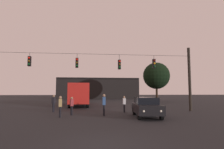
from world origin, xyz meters
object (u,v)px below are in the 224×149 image
at_px(pedestrian_near_bus, 124,103).
at_px(tree_left_silhouette, 156,76).
at_px(pedestrian_crossing_right, 60,105).
at_px(pedestrian_trailing, 54,102).
at_px(car_near_right, 146,107).
at_px(city_bus, 79,92).
at_px(pedestrian_crossing_left, 72,105).
at_px(pedestrian_crossing_center, 104,103).
at_px(car_far_left, 80,97).

bearing_deg(pedestrian_near_bus, tree_left_silhouette, 62.26).
distance_m(pedestrian_crossing_right, pedestrian_trailing, 4.25).
height_order(car_near_right, pedestrian_crossing_right, pedestrian_crossing_right).
relative_size(city_bus, pedestrian_crossing_left, 7.31).
bearing_deg(pedestrian_crossing_center, car_near_right, -20.17).
height_order(city_bus, pedestrian_crossing_left, city_bus).
bearing_deg(pedestrian_crossing_center, tree_left_silhouette, 60.40).
distance_m(pedestrian_near_bus, tree_left_silhouette, 21.54).
distance_m(city_bus, car_far_left, 11.95).
height_order(car_far_left, pedestrian_crossing_left, same).
relative_size(pedestrian_crossing_center, pedestrian_crossing_right, 1.08).
relative_size(pedestrian_crossing_left, pedestrian_crossing_right, 0.94).
distance_m(car_near_right, car_far_left, 25.99).
bearing_deg(pedestrian_crossing_right, pedestrian_crossing_center, 10.94).
relative_size(pedestrian_crossing_right, pedestrian_near_bus, 1.06).
distance_m(car_near_right, pedestrian_crossing_left, 6.19).
bearing_deg(pedestrian_crossing_left, city_bus, 90.52).
bearing_deg(city_bus, pedestrian_crossing_left, -89.48).
bearing_deg(tree_left_silhouette, car_far_left, 169.06).
xyz_separation_m(pedestrian_crossing_right, pedestrian_trailing, (-1.27, 4.05, 0.01)).
bearing_deg(pedestrian_trailing, city_bus, 77.61).
bearing_deg(pedestrian_near_bus, car_far_left, 104.25).
bearing_deg(pedestrian_near_bus, car_near_right, -72.01).
distance_m(car_far_left, pedestrian_crossing_left, 23.32).
height_order(pedestrian_near_bus, pedestrian_trailing, pedestrian_trailing).
xyz_separation_m(city_bus, pedestrian_crossing_right, (-0.63, -12.73, -0.95)).
xyz_separation_m(car_far_left, pedestrian_crossing_left, (0.72, -23.30, 0.05)).
bearing_deg(pedestrian_crossing_right, car_near_right, -4.52).
relative_size(car_far_left, pedestrian_crossing_center, 2.50).
bearing_deg(tree_left_silhouette, pedestrian_trailing, -133.35).
relative_size(pedestrian_trailing, tree_left_silhouette, 0.21).
relative_size(car_near_right, pedestrian_near_bus, 2.90).
bearing_deg(car_near_right, pedestrian_near_bus, 107.99).
xyz_separation_m(city_bus, tree_left_silhouette, (14.71, 8.92, 3.26)).
relative_size(car_far_left, pedestrian_trailing, 2.69).
height_order(pedestrian_trailing, tree_left_silhouette, tree_left_silhouette).
bearing_deg(pedestrian_crossing_left, car_near_right, -17.22).
bearing_deg(car_far_left, pedestrian_crossing_right, -90.04).
xyz_separation_m(pedestrian_crossing_center, tree_left_silhouette, (11.92, 20.99, 4.13)).
xyz_separation_m(pedestrian_crossing_center, pedestrian_crossing_right, (-3.42, -0.66, -0.09)).
height_order(car_far_left, pedestrian_crossing_center, pedestrian_crossing_center).
distance_m(pedestrian_crossing_center, pedestrian_trailing, 5.79).
xyz_separation_m(pedestrian_near_bus, tree_left_silhouette, (9.83, 18.68, 4.27)).
distance_m(car_near_right, tree_left_silhouette, 24.21).
distance_m(car_far_left, pedestrian_near_bus, 22.33).
xyz_separation_m(car_far_left, pedestrian_trailing, (-1.29, -20.56, 0.13)).
bearing_deg(pedestrian_crossing_center, pedestrian_near_bus, 47.69).
bearing_deg(pedestrian_crossing_right, pedestrian_near_bus, 28.25).
height_order(pedestrian_crossing_right, pedestrian_near_bus, pedestrian_crossing_right).
bearing_deg(pedestrian_crossing_center, pedestrian_crossing_left, 166.47).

